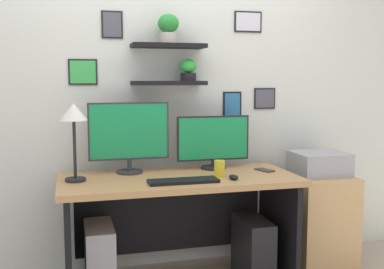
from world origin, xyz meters
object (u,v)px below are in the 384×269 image
Objects in this scene: cell_phone at (265,170)px; keyboard at (183,181)px; printer at (319,164)px; computer_mouse at (233,177)px; monitor_left at (129,135)px; computer_tower_right at (253,249)px; desk_lamp at (74,120)px; drawer_cabinet at (317,219)px; monitor_right at (213,141)px; computer_tower_left at (100,260)px; water_cup at (220,169)px; desk at (178,206)px.

keyboard is at bearing -179.79° from cell_phone.
cell_phone is at bearing -169.92° from printer.
computer_mouse is 0.84m from printer.
computer_tower_right is (0.81, -0.26, -0.80)m from monitor_left.
drawer_cabinet is (1.77, 0.09, -0.80)m from desk_lamp.
desk_lamp is at bearing -169.29° from monitor_right.
computer_tower_left is at bearing -136.64° from monitor_left.
computer_mouse is (0.33, 0.01, 0.01)m from keyboard.
water_cup is at bearing -6.66° from desk_lamp.
keyboard is at bearing -19.21° from computer_tower_left.
monitor_left reaches higher than monitor_right.
keyboard is at bearing -128.83° from monitor_right.
cell_phone is at bearing 18.83° from keyboard.
desk_lamp is at bearing 176.40° from computer_tower_right.
monitor_left is (-0.30, 0.16, 0.48)m from desk.
keyboard reaches higher than desk.
printer reaches higher than computer_tower_right.
monitor_right is at bearing 28.46° from desk.
computer_mouse is 0.18× the size of desk_lamp.
water_cup reaches higher than keyboard.
computer_tower_left is (0.14, -0.03, -0.91)m from desk_lamp.
printer is at bearing 15.19° from keyboard.
monitor_left reaches higher than computer_tower_right.
water_cup is (0.26, -0.13, 0.27)m from desk.
water_cup reaches higher than computer_mouse.
computer_mouse is 0.13× the size of drawer_cabinet.
monitor_left is 1.56m from drawer_cabinet.
keyboard is 0.76m from computer_tower_left.
cell_phone is 1.27× the size of water_cup.
desk is at bearing 5.64° from computer_tower_left.
computer_mouse is (0.62, -0.39, -0.25)m from monitor_left.
computer_tower_right is (0.53, 0.14, -0.54)m from keyboard.
printer is (0.85, 0.20, -0.04)m from water_cup.
computer_tower_left is (-1.63, -0.12, -0.11)m from drawer_cabinet.
cell_phone is at bearing -28.31° from monitor_right.
computer_mouse is 1.02m from computer_tower_left.
desk_lamp reaches higher than computer_tower_right.
desk_lamp reaches higher than printer.
monitor_right is at bearing 80.97° from water_cup.
drawer_cabinet is 1.47× the size of computer_tower_left.
desk is at bearing -28.48° from monitor_left.
computer_tower_left is (-1.63, -0.12, -0.53)m from printer.
monitor_left is 5.00× the size of water_cup.
monitor_left reaches higher than keyboard.
water_cup is (-0.37, -0.12, 0.05)m from cell_phone.
desk is 0.90m from desk_lamp.
monitor_right is at bearing 133.07° from cell_phone.
desk is 0.61m from computer_tower_right.
monitor_right is at bearing 92.40° from computer_mouse.
monitor_left is 1.17m from computer_tower_right.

